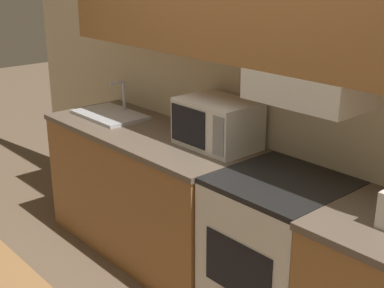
% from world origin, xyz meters
% --- Properties ---
extents(ground_plane, '(16.00, 16.00, 0.00)m').
position_xyz_m(ground_plane, '(0.00, 0.00, 0.00)').
color(ground_plane, brown).
extents(wall_back, '(5.39, 0.38, 2.55)m').
position_xyz_m(wall_back, '(0.01, -0.06, 1.46)').
color(wall_back, beige).
rests_on(wall_back, ground_plane).
extents(lower_counter_main, '(1.64, 0.67, 0.89)m').
position_xyz_m(lower_counter_main, '(-0.68, -0.32, 0.45)').
color(lower_counter_main, '#A36B38').
rests_on(lower_counter_main, ground_plane).
extents(stove_range, '(0.64, 0.64, 0.89)m').
position_xyz_m(stove_range, '(0.46, -0.32, 0.45)').
color(stove_range, white).
rests_on(stove_range, ground_plane).
extents(microwave, '(0.48, 0.34, 0.29)m').
position_xyz_m(microwave, '(-0.14, -0.20, 1.04)').
color(microwave, white).
rests_on(microwave, lower_counter_main).
extents(sink_basin, '(0.54, 0.35, 0.25)m').
position_xyz_m(sink_basin, '(-1.14, -0.32, 0.91)').
color(sink_basin, '#B7BABF').
rests_on(sink_basin, lower_counter_main).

